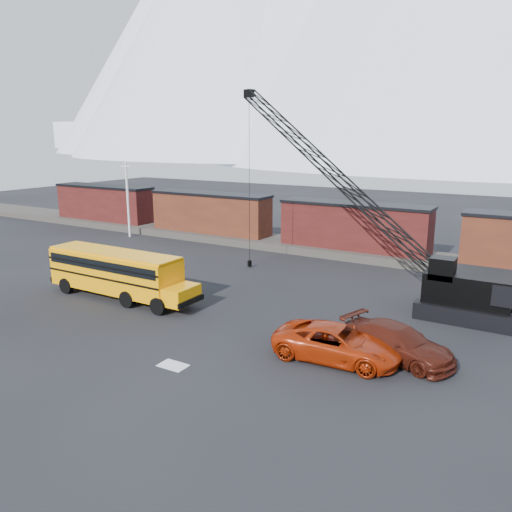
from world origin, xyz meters
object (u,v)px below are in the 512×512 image
at_px(school_bus, 118,272).
at_px(maroon_suv, 398,342).
at_px(crawler_crane, 339,178).
at_px(red_pickup, 337,343).

xyz_separation_m(school_bus, maroon_suv, (18.73, 0.16, -0.95)).
xyz_separation_m(school_bus, crawler_crane, (11.55, 9.84, 6.04)).
relative_size(maroon_suv, crawler_crane, 0.28).
height_order(school_bus, maroon_suv, school_bus).
bearing_deg(red_pickup, maroon_suv, -59.94).
xyz_separation_m(red_pickup, crawler_crane, (-4.69, 11.35, 6.97)).
bearing_deg(school_bus, maroon_suv, 0.48).
distance_m(red_pickup, crawler_crane, 14.13).
height_order(red_pickup, maroon_suv, red_pickup).
height_order(school_bus, red_pickup, school_bus).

